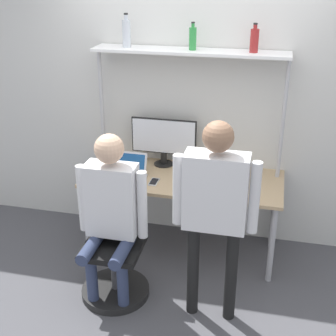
{
  "coord_description": "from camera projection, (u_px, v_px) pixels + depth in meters",
  "views": [
    {
      "loc": [
        0.75,
        -3.35,
        2.56
      ],
      "look_at": [
        -0.0,
        -0.2,
        1.1
      ],
      "focal_mm": 50.0,
      "sensor_mm": 36.0,
      "label": 1
    }
  ],
  "objects": [
    {
      "name": "monitor",
      "position": [
        164.0,
        139.0,
        4.38
      ],
      "size": [
        0.62,
        0.19,
        0.46
      ],
      "color": "black",
      "rests_on": "desk"
    },
    {
      "name": "laptop",
      "position": [
        130.0,
        171.0,
        4.19
      ],
      "size": [
        0.29,
        0.23,
        0.22
      ],
      "color": "silver",
      "rests_on": "desk"
    },
    {
      "name": "cell_phone",
      "position": [
        154.0,
        182.0,
        4.12
      ],
      "size": [
        0.07,
        0.15,
        0.01
      ],
      "color": "silver",
      "rests_on": "desk"
    },
    {
      "name": "person_standing",
      "position": [
        215.0,
        199.0,
        3.27
      ],
      "size": [
        0.61,
        0.22,
        1.59
      ],
      "color": "black",
      "rests_on": "ground_plane"
    },
    {
      "name": "wall_back",
      "position": [
        193.0,
        101.0,
        4.33
      ],
      "size": [
        8.0,
        0.06,
        2.7
      ],
      "color": "silver",
      "rests_on": "ground_plane"
    },
    {
      "name": "desk",
      "position": [
        183.0,
        185.0,
        4.25
      ],
      "size": [
        1.78,
        0.74,
        0.75
      ],
      "color": "tan",
      "rests_on": "ground_plane"
    },
    {
      "name": "ground_plane",
      "position": [
        173.0,
        272.0,
        4.18
      ],
      "size": [
        12.0,
        12.0,
        0.0
      ],
      "primitive_type": "plane",
      "color": "#4C4C51"
    },
    {
      "name": "bottle_clear",
      "position": [
        126.0,
        33.0,
        4.02
      ],
      "size": [
        0.07,
        0.07,
        0.29
      ],
      "color": "silver",
      "rests_on": "shelf_unit"
    },
    {
      "name": "person_seated",
      "position": [
        111.0,
        206.0,
        3.56
      ],
      "size": [
        0.56,
        0.47,
        1.4
      ],
      "color": "#2D3856",
      "rests_on": "ground_plane"
    },
    {
      "name": "bottle_green",
      "position": [
        193.0,
        38.0,
        3.91
      ],
      "size": [
        0.06,
        0.06,
        0.23
      ],
      "color": "#2D8C3F",
      "rests_on": "shelf_unit"
    },
    {
      "name": "shelf_unit",
      "position": [
        189.0,
        81.0,
        4.06
      ],
      "size": [
        1.69,
        0.29,
        1.85
      ],
      "color": "white",
      "rests_on": "ground_plane"
    },
    {
      "name": "bottle_red",
      "position": [
        254.0,
        40.0,
        3.8
      ],
      "size": [
        0.07,
        0.07,
        0.23
      ],
      "color": "maroon",
      "rests_on": "shelf_unit"
    },
    {
      "name": "office_chair",
      "position": [
        116.0,
        262.0,
        3.83
      ],
      "size": [
        0.56,
        0.56,
        0.94
      ],
      "color": "black",
      "rests_on": "ground_plane"
    }
  ]
}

